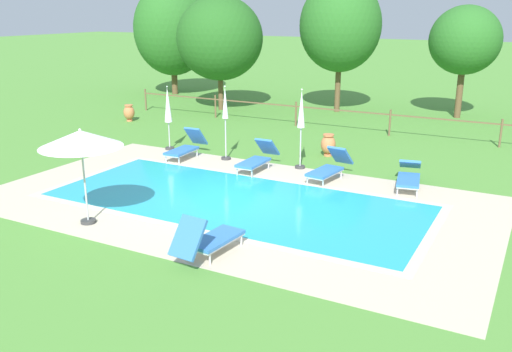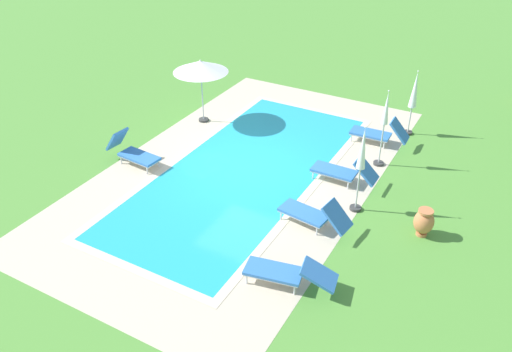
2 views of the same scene
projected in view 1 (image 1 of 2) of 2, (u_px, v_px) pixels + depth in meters
The scene contains 20 objects.
ground_plane at pixel (235, 201), 14.68m from camera, with size 160.00×160.00×0.00m, color #518E38.
pool_deck_paving at pixel (235, 200), 14.68m from camera, with size 13.27×7.52×0.01m, color beige.
swimming_pool_water at pixel (235, 200), 14.68m from camera, with size 9.91×4.16×0.01m, color #23A8C1.
pool_coping_rim at pixel (235, 200), 14.68m from camera, with size 10.39×4.64×0.01m.
sun_lounger_north_near_steps at pixel (186, 147), 18.75m from camera, with size 0.66×1.90×0.97m.
sun_lounger_north_mid at pixel (257, 158), 17.35m from camera, with size 0.61×1.94×0.92m.
sun_lounger_north_far at pixel (329, 167), 16.37m from camera, with size 0.85×2.00×0.92m.
sun_lounger_north_end at pixel (208, 239), 11.25m from camera, with size 0.75×1.87×1.02m.
sun_lounger_south_near_corner at pixel (409, 176), 15.65m from camera, with size 0.99×2.15×0.71m.
patio_umbrella_open_foreground at pixel (81, 139), 12.57m from camera, with size 1.90×1.90×2.29m.
patio_umbrella_closed_row_west at pixel (225, 114), 18.21m from camera, with size 0.32×0.32×2.48m.
patio_umbrella_closed_row_centre at pixel (301, 117), 17.16m from camera, with size 0.32×0.32×2.53m.
patio_umbrella_closed_row_east at pixel (168, 109), 19.55m from camera, with size 0.32×0.32×2.28m.
terracotta_urn_near_fence at pixel (129, 112), 24.83m from camera, with size 0.49×0.49×0.74m.
terracotta_urn_by_tree at pixel (328, 144), 18.98m from camera, with size 0.51×0.51×0.77m.
perimeter_fence at pixel (341, 114), 22.82m from camera, with size 20.44×0.08×1.05m.
tree_far_west at pixel (340, 26), 26.10m from camera, with size 3.85×3.85×6.26m.
tree_centre at pixel (220, 38), 26.81m from camera, with size 4.19×4.19×5.50m.
tree_east_mid at pixel (172, 29), 31.71m from camera, with size 4.41×4.41×6.30m.
tree_far_east at pixel (465, 40), 24.75m from camera, with size 3.15×3.15×5.04m.
Camera 1 is at (7.01, -11.97, 4.90)m, focal length 38.92 mm.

